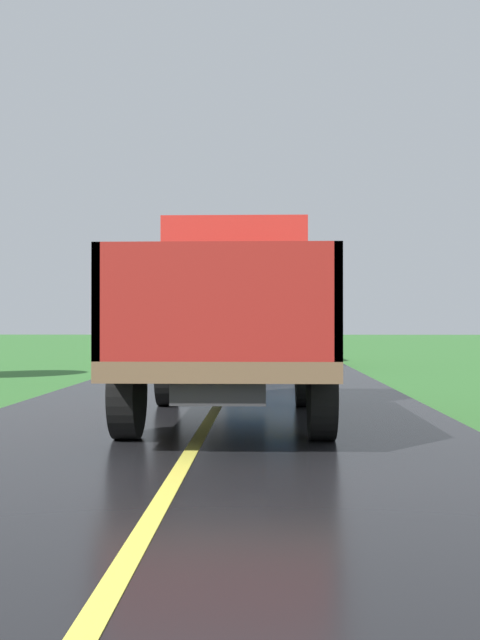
{
  "coord_description": "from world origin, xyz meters",
  "views": [
    {
      "loc": [
        0.72,
        1.67,
        1.32
      ],
      "look_at": [
        0.27,
        15.33,
        1.4
      ],
      "focal_mm": 42.97,
      "sensor_mm": 36.0,
      "label": 1
    }
  ],
  "objects": [
    {
      "name": "banana_truck_near",
      "position": [
        0.27,
        12.32,
        1.47
      ],
      "size": [
        2.38,
        5.82,
        2.8
      ],
      "color": "#2D2D30",
      "rests_on": "road_surface"
    },
    {
      "name": "banana_truck_far",
      "position": [
        0.76,
        27.12,
        1.48
      ],
      "size": [
        2.38,
        5.81,
        2.8
      ],
      "color": "#2D2D30",
      "rests_on": "road_surface"
    }
  ]
}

